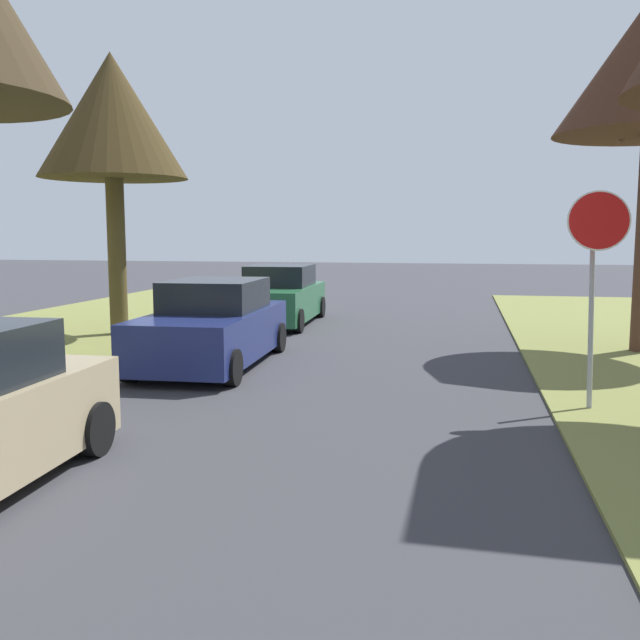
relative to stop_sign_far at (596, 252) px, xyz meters
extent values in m
cylinder|color=#9EA0A5|center=(0.00, 0.14, -1.02)|extent=(0.07, 0.38, 2.24)
cylinder|color=white|center=(0.00, -0.06, 0.42)|extent=(0.81, 0.14, 0.80)
cylinder|color=red|center=(0.00, -0.06, 0.42)|extent=(0.76, 0.15, 0.76)
cylinder|color=#523426|center=(1.48, 4.65, 2.83)|extent=(1.21, 1.00, 1.45)
cylinder|color=#4B3F22|center=(-9.74, 5.31, -0.31)|extent=(0.42, 0.42, 3.65)
cone|color=#3C2F18|center=(-9.74, 5.31, 2.94)|extent=(3.41, 3.41, 2.85)
cylinder|color=#4B3F22|center=(-10.26, 5.36, 2.37)|extent=(0.30, 1.21, 1.79)
cylinder|color=#4B3F22|center=(-10.48, 5.28, 2.18)|extent=(0.26, 1.61, 1.47)
cylinder|color=black|center=(-5.67, -3.11, -1.88)|extent=(0.22, 0.61, 0.60)
cube|color=navy|center=(-6.24, 2.17, -1.59)|extent=(1.96, 4.46, 0.85)
cube|color=black|center=(-6.25, 2.39, -0.89)|extent=(1.67, 2.07, 0.56)
cylinder|color=black|center=(-5.32, 0.55, -1.88)|extent=(0.22, 0.61, 0.60)
cylinder|color=black|center=(-7.06, 0.49, -1.88)|extent=(0.22, 0.61, 0.60)
cylinder|color=black|center=(-5.43, 3.85, -1.88)|extent=(0.22, 0.61, 0.60)
cylinder|color=black|center=(-7.17, 3.79, -1.88)|extent=(0.22, 0.61, 0.60)
cube|color=#28663D|center=(-6.58, 8.24, -1.59)|extent=(1.96, 4.46, 0.85)
cube|color=black|center=(-6.59, 8.45, -0.89)|extent=(1.67, 2.07, 0.56)
cylinder|color=black|center=(-5.66, 6.61, -1.88)|extent=(0.22, 0.61, 0.60)
cylinder|color=black|center=(-7.40, 6.56, -1.88)|extent=(0.22, 0.61, 0.60)
cylinder|color=black|center=(-5.76, 9.91, -1.88)|extent=(0.22, 0.61, 0.60)
cylinder|color=black|center=(-7.50, 9.86, -1.88)|extent=(0.22, 0.61, 0.60)
camera|label=1|loc=(-1.78, -9.91, 0.25)|focal=39.14mm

